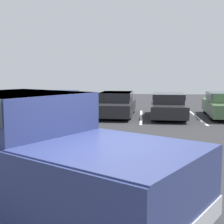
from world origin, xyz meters
name	(u,v)px	position (x,y,z in m)	size (l,w,h in m)	color
ground_plane	(105,218)	(0.00, 0.00, 0.00)	(60.00, 60.00, 0.00)	#2D2D30
stall_stripe_a	(34,115)	(-5.25, 11.63, 0.00)	(0.12, 5.28, 0.01)	white
stall_stripe_b	(87,116)	(-2.36, 11.63, 0.00)	(0.12, 5.28, 0.01)	white
stall_stripe_c	(141,117)	(0.52, 11.63, 0.00)	(0.12, 5.28, 0.01)	white
stall_stripe_d	(197,117)	(3.40, 11.63, 0.00)	(0.12, 5.28, 0.01)	white
pickup_truck	(29,151)	(-1.33, 0.38, 0.95)	(6.06, 4.79, 1.92)	navy
parked_sedan_a	(59,102)	(-3.93, 11.80, 0.69)	(2.12, 4.55, 1.30)	navy
parked_sedan_b	(116,103)	(-0.82, 11.88, 0.67)	(1.99, 4.70, 1.26)	#232326
parked_sedan_c	(168,105)	(1.88, 11.50, 0.65)	(1.87, 4.44, 1.24)	#232326
wheel_stop_curb	(168,109)	(2.14, 14.63, 0.07)	(1.98, 0.20, 0.14)	#B7B2A8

